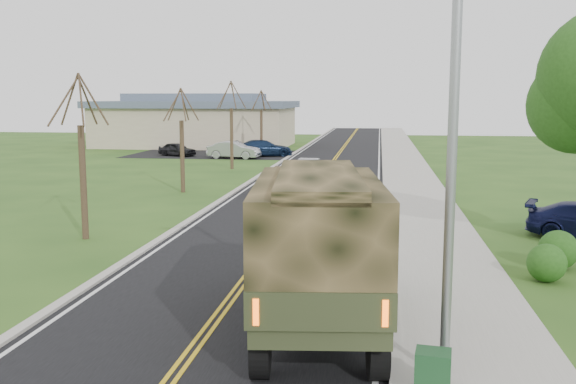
% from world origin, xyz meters
% --- Properties ---
extents(ground, '(160.00, 160.00, 0.00)m').
position_xyz_m(ground, '(0.00, 0.00, 0.00)').
color(ground, '#274918').
rests_on(ground, ground).
extents(road, '(8.00, 120.00, 0.01)m').
position_xyz_m(road, '(0.00, 40.00, 0.01)').
color(road, black).
rests_on(road, ground).
extents(curb_right, '(0.30, 120.00, 0.12)m').
position_xyz_m(curb_right, '(4.15, 40.00, 0.06)').
color(curb_right, '#9E998E').
rests_on(curb_right, ground).
extents(sidewalk_right, '(3.20, 120.00, 0.10)m').
position_xyz_m(sidewalk_right, '(5.90, 40.00, 0.05)').
color(sidewalk_right, '#9E998E').
rests_on(sidewalk_right, ground).
extents(curb_left, '(0.30, 120.00, 0.10)m').
position_xyz_m(curb_left, '(-4.15, 40.00, 0.05)').
color(curb_left, '#9E998E').
rests_on(curb_left, ground).
extents(street_light, '(1.65, 0.22, 8.00)m').
position_xyz_m(street_light, '(4.90, -0.50, 4.43)').
color(street_light, gray).
rests_on(street_light, ground).
extents(bare_tree_a, '(1.93, 2.26, 6.08)m').
position_xyz_m(bare_tree_a, '(-7.00, 10.00, 2.63)').
color(bare_tree_a, '#38281C').
rests_on(bare_tree_a, ground).
extents(bare_tree_b, '(1.83, 2.14, 5.73)m').
position_xyz_m(bare_tree_b, '(-7.00, 22.00, 2.48)').
color(bare_tree_b, '#38281C').
rests_on(bare_tree_b, ground).
extents(bare_tree_c, '(2.04, 2.39, 6.42)m').
position_xyz_m(bare_tree_c, '(-7.00, 34.00, 2.78)').
color(bare_tree_c, '#38281C').
rests_on(bare_tree_c, ground).
extents(bare_tree_d, '(1.88, 2.20, 5.91)m').
position_xyz_m(bare_tree_d, '(-7.00, 46.00, 2.55)').
color(bare_tree_d, '#38281C').
rests_on(bare_tree_d, ground).
extents(commercial_building, '(25.50, 21.50, 5.65)m').
position_xyz_m(commercial_building, '(-15.98, 55.97, 2.69)').
color(commercial_building, tan).
rests_on(commercial_building, ground).
extents(military_truck, '(3.33, 7.55, 3.65)m').
position_xyz_m(military_truck, '(2.43, 1.75, 2.09)').
color(military_truck, black).
rests_on(military_truck, ground).
extents(suv_champagne, '(2.56, 5.22, 1.43)m').
position_xyz_m(suv_champagne, '(-1.44, 22.92, 0.71)').
color(suv_champagne, '#977B55').
rests_on(suv_champagne, ground).
extents(sedan_silver, '(1.49, 3.79, 1.23)m').
position_xyz_m(sedan_silver, '(-0.89, 29.72, 0.61)').
color(sedan_silver, '#A3A4A8').
rests_on(sedan_silver, ground).
extents(utility_box_near, '(0.66, 0.57, 0.80)m').
position_xyz_m(utility_box_near, '(4.72, -1.35, 0.50)').
color(utility_box_near, '#174220').
rests_on(utility_box_near, sidewalk_right).
extents(lot_car_dark, '(3.87, 2.70, 1.22)m').
position_xyz_m(lot_car_dark, '(-14.26, 43.55, 0.61)').
color(lot_car_dark, black).
rests_on(lot_car_dark, ground).
extents(lot_car_silver, '(4.69, 2.07, 1.50)m').
position_xyz_m(lot_car_silver, '(-8.68, 42.00, 0.75)').
color(lot_car_silver, '#A0A0A4').
rests_on(lot_car_silver, ground).
extents(lot_car_navy, '(5.47, 3.73, 1.47)m').
position_xyz_m(lot_car_navy, '(-6.48, 44.43, 0.74)').
color(lot_car_navy, '#0F1F3A').
rests_on(lot_car_navy, ground).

